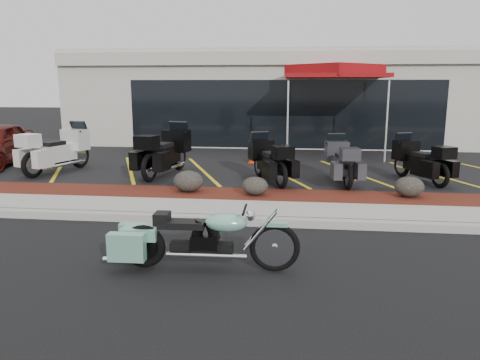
# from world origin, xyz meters

# --- Properties ---
(ground) EXTENTS (90.00, 90.00, 0.00)m
(ground) POSITION_xyz_m (0.00, 0.00, 0.00)
(ground) COLOR black
(ground) RESTS_ON ground
(curb) EXTENTS (24.00, 0.25, 0.15)m
(curb) POSITION_xyz_m (0.00, 0.90, 0.07)
(curb) COLOR gray
(curb) RESTS_ON ground
(sidewalk) EXTENTS (24.00, 1.20, 0.15)m
(sidewalk) POSITION_xyz_m (0.00, 1.60, 0.07)
(sidewalk) COLOR gray
(sidewalk) RESTS_ON ground
(mulch_bed) EXTENTS (24.00, 1.20, 0.16)m
(mulch_bed) POSITION_xyz_m (0.00, 2.80, 0.08)
(mulch_bed) COLOR #3E150E
(mulch_bed) RESTS_ON ground
(upper_lot) EXTENTS (26.00, 9.60, 0.15)m
(upper_lot) POSITION_xyz_m (0.00, 8.20, 0.07)
(upper_lot) COLOR black
(upper_lot) RESTS_ON ground
(dealership_building) EXTENTS (18.00, 8.16, 4.00)m
(dealership_building) POSITION_xyz_m (0.00, 14.47, 2.01)
(dealership_building) COLOR #A29E92
(dealership_building) RESTS_ON ground
(boulder_left) EXTENTS (0.70, 0.59, 0.50)m
(boulder_left) POSITION_xyz_m (-1.99, 2.84, 0.41)
(boulder_left) COLOR black
(boulder_left) RESTS_ON mulch_bed
(boulder_mid) EXTENTS (0.59, 0.50, 0.42)m
(boulder_mid) POSITION_xyz_m (-0.42, 2.67, 0.37)
(boulder_mid) COLOR black
(boulder_mid) RESTS_ON mulch_bed
(boulder_right) EXTENTS (0.65, 0.54, 0.46)m
(boulder_right) POSITION_xyz_m (3.01, 2.90, 0.39)
(boulder_right) COLOR black
(boulder_right) RESTS_ON mulch_bed
(hero_cruiser) EXTENTS (2.70, 0.74, 0.95)m
(hero_cruiser) POSITION_xyz_m (0.21, -1.34, 0.47)
(hero_cruiser) COLOR #6EAB95
(hero_cruiser) RESTS_ON ground
(touring_white) EXTENTS (1.62, 2.60, 1.41)m
(touring_white) POSITION_xyz_m (-5.97, 5.67, 0.86)
(touring_white) COLOR silver
(touring_white) RESTS_ON upper_lot
(touring_black_front) EXTENTS (1.41, 2.61, 1.44)m
(touring_black_front) POSITION_xyz_m (-2.89, 5.60, 0.87)
(touring_black_front) COLOR black
(touring_black_front) RESTS_ON upper_lot
(touring_black_mid) EXTENTS (1.62, 2.28, 1.24)m
(touring_black_mid) POSITION_xyz_m (-0.48, 4.86, 0.77)
(touring_black_mid) COLOR black
(touring_black_mid) RESTS_ON upper_lot
(touring_grey) EXTENTS (1.04, 2.15, 1.21)m
(touring_grey) POSITION_xyz_m (1.55, 5.00, 0.75)
(touring_grey) COLOR #313036
(touring_grey) RESTS_ON upper_lot
(touring_black_rear) EXTENTS (1.56, 2.23, 1.21)m
(touring_black_rear) POSITION_xyz_m (3.38, 5.36, 0.76)
(touring_black_rear) COLOR black
(touring_black_rear) RESTS_ON upper_lot
(traffic_cone) EXTENTS (0.37, 0.37, 0.52)m
(traffic_cone) POSITION_xyz_m (-0.85, 7.17, 0.41)
(traffic_cone) COLOR red
(traffic_cone) RESTS_ON upper_lot
(popup_canopy) EXTENTS (4.00, 4.00, 3.16)m
(popup_canopy) POSITION_xyz_m (1.79, 9.44, 3.02)
(popup_canopy) COLOR silver
(popup_canopy) RESTS_ON upper_lot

